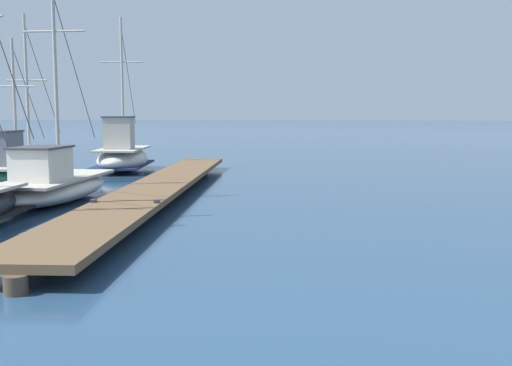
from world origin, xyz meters
TOP-DOWN VIEW (x-y plane):
  - floating_dock at (-6.83, 16.90)m, footprint 3.52×21.02m
  - fishing_boat_0 at (-10.99, 25.02)m, footprint 2.85×6.02m
  - fishing_boat_1 at (-9.66, 15.43)m, footprint 2.29×6.31m
  - fishing_boat_4 at (-13.17, 19.40)m, footprint 2.00×6.66m

SIDE VIEW (x-z plane):
  - floating_dock at x=-6.83m, z-range 0.10..0.63m
  - fishing_boat_1 at x=-9.66m, z-range -2.72..3.84m
  - fishing_boat_4 at x=-13.17m, z-range -2.59..3.84m
  - fishing_boat_0 at x=-10.99m, z-range -2.75..4.19m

